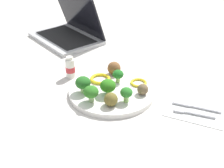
{
  "coord_description": "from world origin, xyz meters",
  "views": [
    {
      "loc": [
        -0.32,
        0.74,
        0.51
      ],
      "look_at": [
        0.0,
        0.0,
        0.04
      ],
      "focal_mm": 46.86,
      "sensor_mm": 36.0,
      "label": 1
    }
  ],
  "objects_px": {
    "fork": "(192,112)",
    "yogurt_bottle": "(70,68)",
    "pepper_ring_far_rim": "(100,79)",
    "broccoli_floret_front_left": "(91,92)",
    "broccoli_floret_back_right": "(126,93)",
    "napkin": "(195,111)",
    "meatball_near_rim": "(143,89)",
    "meatball_back_left": "(114,68)",
    "laptop": "(69,31)",
    "broccoli_floret_far_rim": "(83,83)",
    "knife": "(194,106)",
    "broccoli_floret_back_left": "(107,86)",
    "meatball_mid_right": "(111,99)",
    "broccoli_floret_near_rim": "(118,75)",
    "plate": "(112,91)",
    "pepper_ring_front_left": "(139,83)"
  },
  "relations": [
    {
      "from": "broccoli_floret_far_rim",
      "to": "meatball_back_left",
      "type": "distance_m",
      "value": 0.16
    },
    {
      "from": "pepper_ring_front_left",
      "to": "laptop",
      "type": "bearing_deg",
      "value": -33.55
    },
    {
      "from": "meatball_near_rim",
      "to": "napkin",
      "type": "relative_size",
      "value": 0.21
    },
    {
      "from": "broccoli_floret_near_rim",
      "to": "broccoli_floret_far_rim",
      "type": "bearing_deg",
      "value": 52.94
    },
    {
      "from": "broccoli_floret_front_left",
      "to": "broccoli_floret_back_right",
      "type": "bearing_deg",
      "value": -157.18
    },
    {
      "from": "broccoli_floret_front_left",
      "to": "fork",
      "type": "relative_size",
      "value": 0.43
    },
    {
      "from": "broccoli_floret_back_left",
      "to": "meatball_mid_right",
      "type": "bearing_deg",
      "value": 125.23
    },
    {
      "from": "plate",
      "to": "fork",
      "type": "bearing_deg",
      "value": 177.32
    },
    {
      "from": "napkin",
      "to": "laptop",
      "type": "height_order",
      "value": "laptop"
    },
    {
      "from": "meatball_near_rim",
      "to": "knife",
      "type": "bearing_deg",
      "value": -175.86
    },
    {
      "from": "plate",
      "to": "pepper_ring_far_rim",
      "type": "xyz_separation_m",
      "value": [
        0.06,
        -0.04,
        0.01
      ]
    },
    {
      "from": "plate",
      "to": "broccoli_floret_far_rim",
      "type": "bearing_deg",
      "value": 34.36
    },
    {
      "from": "broccoli_floret_near_rim",
      "to": "yogurt_bottle",
      "type": "distance_m",
      "value": 0.18
    },
    {
      "from": "meatball_mid_right",
      "to": "fork",
      "type": "bearing_deg",
      "value": -162.39
    },
    {
      "from": "fork",
      "to": "broccoli_floret_near_rim",
      "type": "bearing_deg",
      "value": -13.63
    },
    {
      "from": "broccoli_floret_back_right",
      "to": "broccoli_floret_near_rim",
      "type": "bearing_deg",
      "value": -56.11
    },
    {
      "from": "meatball_mid_right",
      "to": "pepper_ring_far_rim",
      "type": "relative_size",
      "value": 0.59
    },
    {
      "from": "broccoli_floret_back_left",
      "to": "napkin",
      "type": "relative_size",
      "value": 0.3
    },
    {
      "from": "broccoli_floret_back_left",
      "to": "broccoli_floret_near_rim",
      "type": "height_order",
      "value": "broccoli_floret_back_left"
    },
    {
      "from": "napkin",
      "to": "meatball_back_left",
      "type": "bearing_deg",
      "value": -16.84
    },
    {
      "from": "laptop",
      "to": "broccoli_floret_near_rim",
      "type": "bearing_deg",
      "value": 140.33
    },
    {
      "from": "broccoli_floret_back_right",
      "to": "fork",
      "type": "distance_m",
      "value": 0.2
    },
    {
      "from": "meatball_back_left",
      "to": "fork",
      "type": "height_order",
      "value": "meatball_back_left"
    },
    {
      "from": "broccoli_floret_back_right",
      "to": "fork",
      "type": "bearing_deg",
      "value": -169.46
    },
    {
      "from": "broccoli_floret_back_right",
      "to": "meatball_back_left",
      "type": "bearing_deg",
      "value": -55.07
    },
    {
      "from": "pepper_ring_far_rim",
      "to": "yogurt_bottle",
      "type": "xyz_separation_m",
      "value": [
        0.12,
        -0.0,
        0.02
      ]
    },
    {
      "from": "broccoli_floret_far_rim",
      "to": "knife",
      "type": "xyz_separation_m",
      "value": [
        -0.34,
        -0.08,
        -0.04
      ]
    },
    {
      "from": "laptop",
      "to": "broccoli_floret_far_rim",
      "type": "bearing_deg",
      "value": 125.46
    },
    {
      "from": "meatball_back_left",
      "to": "yogurt_bottle",
      "type": "relative_size",
      "value": 0.59
    },
    {
      "from": "broccoli_floret_back_right",
      "to": "knife",
      "type": "bearing_deg",
      "value": -159.55
    },
    {
      "from": "fork",
      "to": "knife",
      "type": "height_order",
      "value": "same"
    },
    {
      "from": "pepper_ring_far_rim",
      "to": "broccoli_floret_front_left",
      "type": "bearing_deg",
      "value": 103.67
    },
    {
      "from": "yogurt_bottle",
      "to": "broccoli_floret_front_left",
      "type": "bearing_deg",
      "value": 138.65
    },
    {
      "from": "meatball_near_rim",
      "to": "fork",
      "type": "height_order",
      "value": "meatball_near_rim"
    },
    {
      "from": "broccoli_floret_back_right",
      "to": "pepper_ring_front_left",
      "type": "distance_m",
      "value": 0.12
    },
    {
      "from": "meatball_back_left",
      "to": "pepper_ring_front_left",
      "type": "relative_size",
      "value": 0.84
    },
    {
      "from": "pepper_ring_far_rim",
      "to": "laptop",
      "type": "relative_size",
      "value": 0.18
    },
    {
      "from": "broccoli_floret_back_right",
      "to": "napkin",
      "type": "height_order",
      "value": "broccoli_floret_back_right"
    },
    {
      "from": "meatball_back_left",
      "to": "broccoli_floret_front_left",
      "type": "bearing_deg",
      "value": 91.44
    },
    {
      "from": "broccoli_floret_back_right",
      "to": "pepper_ring_front_left",
      "type": "xyz_separation_m",
      "value": [
        -0.0,
        -0.12,
        -0.03
      ]
    },
    {
      "from": "meatball_mid_right",
      "to": "meatball_back_left",
      "type": "distance_m",
      "value": 0.19
    },
    {
      "from": "broccoli_floret_back_left",
      "to": "laptop",
      "type": "distance_m",
      "value": 0.53
    },
    {
      "from": "fork",
      "to": "yogurt_bottle",
      "type": "xyz_separation_m",
      "value": [
        0.44,
        -0.06,
        0.03
      ]
    },
    {
      "from": "pepper_ring_front_left",
      "to": "broccoli_floret_back_right",
      "type": "bearing_deg",
      "value": 89.91
    },
    {
      "from": "broccoli_floret_front_left",
      "to": "meatball_mid_right",
      "type": "xyz_separation_m",
      "value": [
        -0.06,
        -0.0,
        -0.01
      ]
    },
    {
      "from": "plate",
      "to": "meatball_back_left",
      "type": "height_order",
      "value": "meatball_back_left"
    },
    {
      "from": "plate",
      "to": "yogurt_bottle",
      "type": "bearing_deg",
      "value": -13.49
    },
    {
      "from": "meatball_back_left",
      "to": "napkin",
      "type": "xyz_separation_m",
      "value": [
        -0.3,
        0.09,
        -0.04
      ]
    },
    {
      "from": "napkin",
      "to": "knife",
      "type": "bearing_deg",
      "value": -68.73
    },
    {
      "from": "fork",
      "to": "broccoli_floret_back_left",
      "type": "bearing_deg",
      "value": 4.34
    }
  ]
}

